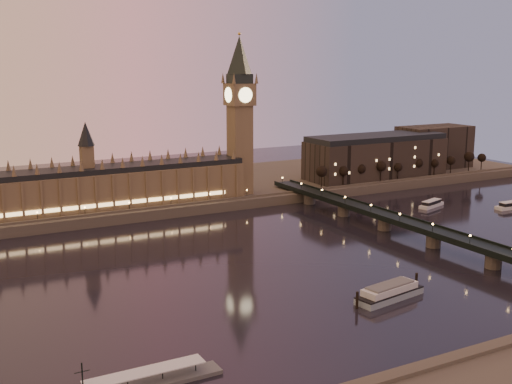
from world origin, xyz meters
TOP-DOWN VIEW (x-y plane):
  - ground at (0.00, 0.00)m, footprint 700.00×700.00m
  - far_embankment at (30.00, 165.00)m, footprint 560.00×130.00m
  - palace_of_westminster at (-40.12, 120.99)m, footprint 180.00×26.62m
  - big_ben at (53.99, 120.99)m, footprint 17.68×17.68m
  - westminster_bridge at (91.61, 0.00)m, footprint 13.20×260.00m
  - city_block at (194.94, 130.93)m, footprint 155.00×45.00m
  - bare_tree_0 at (110.82, 109.00)m, footprint 6.87×6.87m
  - bare_tree_1 at (128.03, 109.00)m, footprint 6.87×6.87m
  - bare_tree_2 at (145.25, 109.00)m, footprint 6.87×6.87m
  - bare_tree_3 at (162.47, 109.00)m, footprint 6.87×6.87m
  - bare_tree_4 at (179.68, 109.00)m, footprint 6.87×6.87m
  - bare_tree_5 at (196.90, 109.00)m, footprint 6.87×6.87m
  - bare_tree_6 at (214.11, 109.00)m, footprint 6.87×6.87m
  - bare_tree_7 at (231.33, 109.00)m, footprint 6.87×6.87m
  - bare_tree_8 at (248.55, 109.00)m, footprint 6.87×6.87m
  - bare_tree_9 at (265.76, 109.00)m, footprint 6.87×6.87m
  - cruise_boat_c at (155.79, 49.49)m, footprint 22.92×12.69m
  - moored_barge at (25.11, -64.84)m, footprint 35.91×13.97m
  - pontoon_pier at (-81.67, -85.71)m, footprint 43.94×7.32m

SIDE VIEW (x-z plane):
  - ground at x=0.00m, z-range 0.00..0.00m
  - pontoon_pier at x=-81.67m, z-range -4.60..7.12m
  - cruise_boat_c at x=155.79m, z-range -0.26..4.17m
  - moored_barge at x=25.11m, z-range -0.52..6.15m
  - far_embankment at x=30.00m, z-range 0.00..6.00m
  - westminster_bridge at x=91.61m, z-range -2.13..13.17m
  - bare_tree_0 at x=110.82m, z-range 9.47..23.43m
  - bare_tree_1 at x=128.03m, z-range 9.47..23.43m
  - bare_tree_2 at x=145.25m, z-range 9.47..23.43m
  - bare_tree_3 at x=162.47m, z-range 9.47..23.43m
  - bare_tree_4 at x=179.68m, z-range 9.47..23.43m
  - bare_tree_5 at x=196.90m, z-range 9.47..23.43m
  - bare_tree_6 at x=214.11m, z-range 9.47..23.43m
  - bare_tree_7 at x=231.33m, z-range 9.47..23.43m
  - bare_tree_8 at x=248.55m, z-range 9.47..23.43m
  - bare_tree_9 at x=265.76m, z-range 9.47..23.43m
  - palace_of_westminster at x=-40.12m, z-range -4.29..47.71m
  - city_block at x=194.94m, z-range 5.24..39.24m
  - big_ben at x=53.99m, z-range 11.95..115.95m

